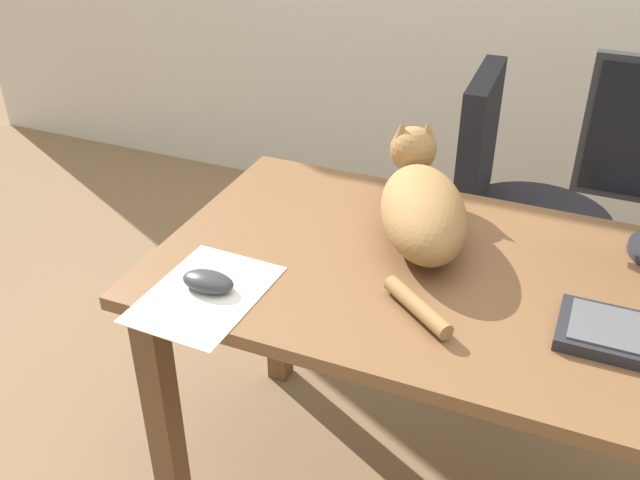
% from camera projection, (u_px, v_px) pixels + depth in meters
% --- Properties ---
extents(desk, '(1.59, 0.71, 0.71)m').
position_uv_depth(desk, '(536.00, 331.00, 1.46)').
color(desk, brown).
rests_on(desk, ground_plane).
extents(office_chair, '(0.48, 0.48, 0.91)m').
position_uv_depth(office_chair, '(511.00, 247.00, 2.16)').
color(office_chair, black).
rests_on(office_chair, ground_plane).
extents(cat, '(0.31, 0.57, 0.20)m').
position_uv_depth(cat, '(422.00, 205.00, 1.55)').
color(cat, olive).
rests_on(cat, desk).
extents(computer_mouse, '(0.11, 0.06, 0.04)m').
position_uv_depth(computer_mouse, '(208.00, 282.00, 1.42)').
color(computer_mouse, '#333338').
rests_on(computer_mouse, desk).
extents(paper_sheet, '(0.22, 0.30, 0.00)m').
position_uv_depth(paper_sheet, '(205.00, 294.00, 1.41)').
color(paper_sheet, white).
rests_on(paper_sheet, desk).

